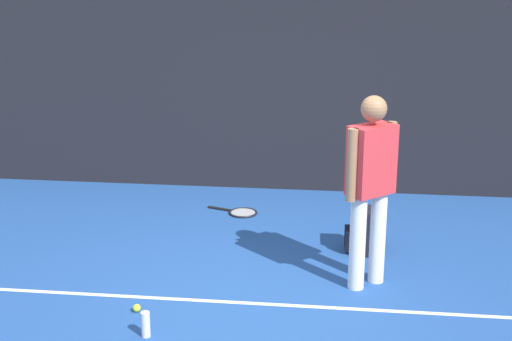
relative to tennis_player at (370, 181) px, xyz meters
name	(u,v)px	position (x,y,z in m)	size (l,w,h in m)	color
ground_plane	(250,295)	(-0.99, -0.33, -0.97)	(12.00, 12.00, 0.00)	#234C93
back_fence	(282,86)	(-0.99, 2.67, 0.32)	(10.00, 0.10, 2.58)	black
court_line	(248,303)	(-0.99, -0.49, -0.96)	(9.00, 0.05, 0.00)	white
tennis_player	(370,181)	(0.00, 0.00, 0.00)	(0.45, 0.43, 1.70)	white
tennis_racket	(241,212)	(-1.36, 1.69, -0.95)	(0.64, 0.41, 0.03)	black
backpack	(362,232)	(-0.02, 0.74, -0.76)	(0.29, 0.31, 0.44)	black
tennis_ball_near_player	(137,308)	(-1.88, -0.74, -0.93)	(0.07, 0.07, 0.07)	#CCE033
water_bottle	(146,324)	(-1.70, -1.12, -0.86)	(0.07, 0.07, 0.20)	white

